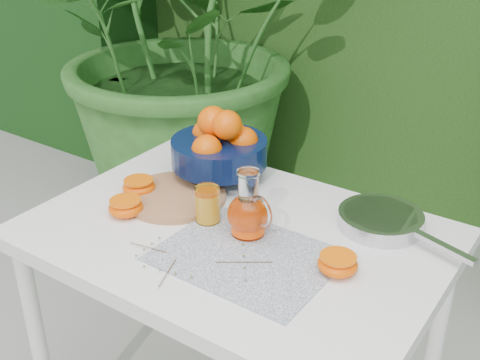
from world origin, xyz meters
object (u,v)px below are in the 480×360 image
Objects in this scene: cutting_board at (175,196)px; juice_pitcher at (249,213)px; white_table at (236,258)px; fruit_bowl at (220,146)px; saute_pan at (382,220)px.

juice_pitcher is (0.26, -0.04, 0.05)m from cutting_board.
white_table is at bearing -9.83° from cutting_board.
cutting_board is 0.92× the size of fruit_bowl.
cutting_board is (-0.22, 0.04, 0.09)m from white_table.
white_table is at bearing -143.10° from saute_pan.
juice_pitcher reaches higher than cutting_board.
juice_pitcher is 0.33m from saute_pan.
cutting_board is 0.27m from juice_pitcher.
fruit_bowl is 0.32m from juice_pitcher.
saute_pan reaches higher than white_table.
cutting_board is at bearing 170.17° from white_table.
saute_pan is at bearing 0.28° from fruit_bowl.
saute_pan is at bearing 40.60° from juice_pitcher.
fruit_bowl reaches higher than cutting_board.
fruit_bowl is 0.77× the size of saute_pan.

